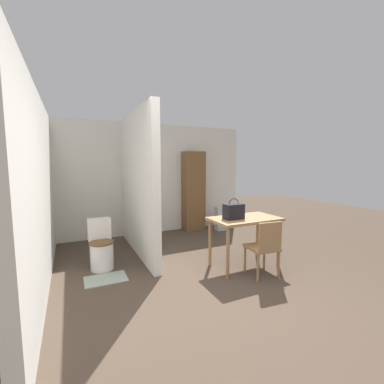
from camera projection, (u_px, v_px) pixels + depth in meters
ground_plane at (236, 309)px, 2.86m from camera, size 16.00×16.00×0.00m
wall_back at (147, 179)px, 5.90m from camera, size 4.83×0.12×2.50m
wall_left at (40, 191)px, 3.44m from camera, size 0.12×4.49×2.50m
partition_wall at (137, 184)px, 4.58m from camera, size 0.12×2.32×2.50m
dining_table at (245, 224)px, 3.98m from camera, size 1.06×0.62×0.78m
wooden_chair at (265, 246)px, 3.62m from camera, size 0.44×0.44×0.82m
toilet at (101, 247)px, 3.97m from camera, size 0.36×0.51×0.74m
handbag at (234, 211)px, 3.87m from camera, size 0.29×0.18×0.32m
wooden_cabinet at (193, 191)px, 6.18m from camera, size 0.50×0.35×1.89m
bath_mat at (106, 279)px, 3.59m from camera, size 0.57×0.39×0.01m
space_heater at (221, 218)px, 6.21m from camera, size 0.29×0.18×0.57m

